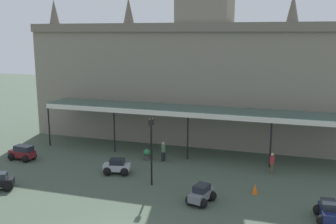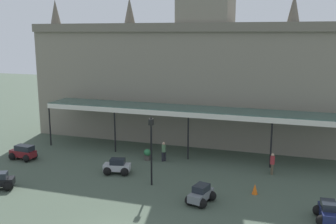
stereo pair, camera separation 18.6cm
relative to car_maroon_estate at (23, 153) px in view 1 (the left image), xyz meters
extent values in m
cube|color=gray|center=(13.43, 10.64, 5.24)|extent=(35.13, 5.05, 11.60)
cube|color=#6C6558|center=(13.43, 7.96, 10.64)|extent=(35.13, 0.30, 0.80)
cone|color=#5F594E|center=(-3.13, 10.64, 12.34)|extent=(1.10, 1.10, 2.60)
cone|color=#5F594E|center=(5.53, 10.64, 12.34)|extent=(1.10, 1.10, 2.60)
cone|color=#5F594E|center=(21.33, 10.64, 12.34)|extent=(1.10, 1.10, 2.60)
cube|color=#38564C|center=(13.43, 5.91, 3.57)|extent=(27.50, 3.20, 0.16)
cube|color=silver|center=(13.43, 4.31, 3.37)|extent=(27.50, 0.12, 0.44)
cylinder|color=black|center=(-0.32, 4.46, 1.46)|extent=(0.14, 0.14, 4.05)
cylinder|color=black|center=(6.56, 4.46, 1.46)|extent=(0.14, 0.14, 4.05)
cylinder|color=black|center=(13.43, 4.46, 1.46)|extent=(0.14, 0.14, 4.05)
cylinder|color=black|center=(20.30, 4.46, 1.46)|extent=(0.14, 0.14, 4.05)
sphere|color=black|center=(3.41, -6.05, -0.24)|extent=(0.64, 0.64, 0.64)
sphere|color=black|center=(3.01, -5.27, -0.24)|extent=(0.64, 0.64, 0.64)
cube|color=maroon|center=(-0.04, 0.00, -0.02)|extent=(2.31, 1.07, 0.55)
cube|color=#1E232B|center=(0.16, -0.01, 0.48)|extent=(1.61, 0.95, 0.45)
sphere|color=black|center=(-0.85, -0.38, -0.24)|extent=(0.64, 0.64, 0.64)
sphere|color=black|center=(-0.78, 0.51, -0.24)|extent=(0.64, 0.64, 0.64)
sphere|color=black|center=(0.70, -0.51, -0.24)|extent=(0.64, 0.64, 0.64)
sphere|color=black|center=(0.77, 0.39, -0.24)|extent=(0.64, 0.64, 0.64)
cube|color=slate|center=(16.53, -3.82, -0.04)|extent=(1.34, 2.20, 0.50)
cube|color=#1E232B|center=(16.54, -3.77, 0.42)|extent=(1.04, 1.26, 0.42)
sphere|color=black|center=(16.80, -4.58, -0.24)|extent=(0.64, 0.64, 0.64)
sphere|color=black|center=(15.94, -4.37, -0.24)|extent=(0.64, 0.64, 0.64)
sphere|color=black|center=(17.12, -3.27, -0.24)|extent=(0.64, 0.64, 0.64)
sphere|color=black|center=(16.26, -3.06, -0.24)|extent=(0.64, 0.64, 0.64)
cube|color=#19214C|center=(24.09, -4.02, -0.04)|extent=(1.06, 2.12, 0.50)
cube|color=#1E232B|center=(24.08, -3.97, 0.42)|extent=(0.90, 1.17, 0.42)
sphere|color=black|center=(23.71, -4.73, -0.24)|extent=(0.64, 0.64, 0.64)
sphere|color=black|center=(24.46, -3.31, -0.24)|extent=(0.64, 0.64, 0.64)
sphere|color=black|center=(23.59, -3.39, -0.24)|extent=(0.64, 0.64, 0.64)
cube|color=#B2B5BA|center=(9.14, -0.64, -0.04)|extent=(2.20, 1.32, 0.50)
cube|color=#1E232B|center=(9.19, -0.63, 0.42)|extent=(1.25, 1.03, 0.42)
sphere|color=black|center=(8.59, -1.22, -0.24)|extent=(0.64, 0.64, 0.64)
sphere|color=black|center=(8.39, -0.36, -0.24)|extent=(0.64, 0.64, 0.64)
sphere|color=black|center=(9.90, -0.92, -0.24)|extent=(0.64, 0.64, 0.64)
sphere|color=black|center=(9.70, -0.06, -0.24)|extent=(0.64, 0.64, 0.64)
cylinder|color=brown|center=(20.53, 3.04, -0.15)|extent=(0.17, 0.17, 0.82)
cylinder|color=brown|center=(20.56, 2.82, -0.15)|extent=(0.17, 0.17, 0.82)
cylinder|color=#A52D33|center=(20.55, 2.93, 0.57)|extent=(0.34, 0.34, 0.62)
sphere|color=tan|center=(20.55, 2.93, 0.99)|extent=(0.23, 0.23, 0.23)
cylinder|color=black|center=(11.54, 3.23, -0.15)|extent=(0.17, 0.17, 0.82)
cylinder|color=black|center=(11.69, 3.40, -0.15)|extent=(0.17, 0.17, 0.82)
cylinder|color=#4C724C|center=(11.62, 3.32, 0.57)|extent=(0.34, 0.34, 0.62)
sphere|color=tan|center=(11.62, 3.32, 0.99)|extent=(0.23, 0.23, 0.23)
cylinder|color=black|center=(12.49, -1.98, 1.64)|extent=(0.13, 0.13, 4.41)
cube|color=black|center=(12.49, -1.98, 4.06)|extent=(0.30, 0.30, 0.44)
sphere|color=black|center=(12.49, -1.98, 4.34)|extent=(0.14, 0.14, 0.14)
cone|color=orange|center=(19.68, -1.35, -0.20)|extent=(0.40, 0.40, 0.73)
cylinder|color=#47423D|center=(10.16, 3.20, -0.35)|extent=(0.56, 0.56, 0.42)
sphere|color=#2B7041|center=(10.16, 3.20, 0.10)|extent=(0.60, 0.60, 0.60)
camera|label=1|loc=(21.62, -26.81, 10.11)|focal=41.85mm
camera|label=2|loc=(21.80, -26.76, 10.11)|focal=41.85mm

